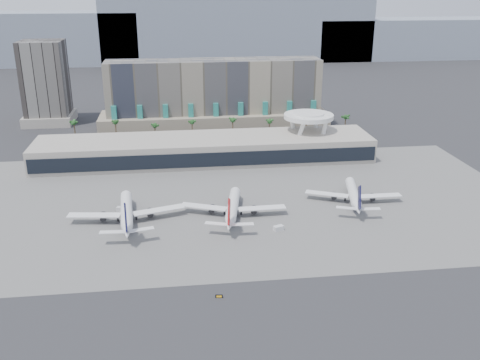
{
  "coord_description": "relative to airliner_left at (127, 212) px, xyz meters",
  "views": [
    {
      "loc": [
        -14.76,
        -151.08,
        86.69
      ],
      "look_at": [
        9.18,
        40.0,
        14.67
      ],
      "focal_mm": 40.0,
      "sensor_mm": 36.0,
      "label": 1
    }
  ],
  "objects": [
    {
      "name": "ground",
      "position": [
        34.55,
        -39.27,
        -4.0
      ],
      "size": [
        900.0,
        900.0,
        0.0
      ],
      "primitive_type": "plane",
      "color": "#232326",
      "rests_on": "ground"
    },
    {
      "name": "apron_pad",
      "position": [
        34.55,
        15.73,
        -3.97
      ],
      "size": [
        260.0,
        130.0,
        0.06
      ],
      "primitive_type": "cube",
      "color": "#5B5B59",
      "rests_on": "ground"
    },
    {
      "name": "mountain_ridge",
      "position": [
        62.43,
        430.73,
        25.89
      ],
      "size": [
        680.0,
        60.0,
        70.0
      ],
      "color": "gray",
      "rests_on": "ground"
    },
    {
      "name": "hotel",
      "position": [
        44.55,
        135.15,
        12.8
      ],
      "size": [
        140.0,
        30.0,
        42.0
      ],
      "color": "gray",
      "rests_on": "ground"
    },
    {
      "name": "office_tower",
      "position": [
        -60.45,
        160.73,
        18.93
      ],
      "size": [
        30.0,
        30.0,
        52.0
      ],
      "color": "black",
      "rests_on": "ground"
    },
    {
      "name": "terminal",
      "position": [
        34.55,
        70.57,
        2.51
      ],
      "size": [
        170.0,
        32.5,
        14.5
      ],
      "color": "#B8AFA1",
      "rests_on": "ground"
    },
    {
      "name": "saucer_structure",
      "position": [
        89.55,
        76.73,
        14.45
      ],
      "size": [
        26.0,
        26.0,
        21.89
      ],
      "color": "white",
      "rests_on": "ground"
    },
    {
      "name": "palm_row",
      "position": [
        41.55,
        105.73,
        6.49
      ],
      "size": [
        157.8,
        2.8,
        13.1
      ],
      "color": "brown",
      "rests_on": "ground"
    },
    {
      "name": "airliner_left",
      "position": [
        0.0,
        0.0,
        0.0
      ],
      "size": [
        44.54,
        45.99,
        15.87
      ],
      "rotation": [
        0.0,
        0.0,
        0.08
      ],
      "color": "white",
      "rests_on": "ground"
    },
    {
      "name": "airliner_centre",
      "position": [
        40.8,
        0.43,
        -0.24
      ],
      "size": [
        41.37,
        42.95,
        14.94
      ],
      "rotation": [
        0.0,
        0.0,
        -0.18
      ],
      "color": "white",
      "rests_on": "ground"
    },
    {
      "name": "airliner_right",
      "position": [
        92.14,
        7.7,
        -0.41
      ],
      "size": [
        39.19,
        40.74,
        14.24
      ],
      "rotation": [
        0.0,
        0.0,
        -0.22
      ],
      "color": "white",
      "rests_on": "ground"
    },
    {
      "name": "service_vehicle_a",
      "position": [
        -2.85,
        9.83,
        -3.05
      ],
      "size": [
        4.31,
        3.11,
        1.9
      ],
      "primitive_type": "cube",
      "rotation": [
        0.0,
        0.0,
        -0.35
      ],
      "color": "silver",
      "rests_on": "ground"
    },
    {
      "name": "service_vehicle_b",
      "position": [
        56.1,
        -15.04,
        -3.07
      ],
      "size": [
        4.11,
        3.18,
        1.86
      ],
      "primitive_type": "cube",
      "rotation": [
        0.0,
        0.0,
        0.35
      ],
      "color": "silver",
      "rests_on": "ground"
    },
    {
      "name": "taxiway_sign",
      "position": [
        30.35,
        -56.84,
        -3.52
      ],
      "size": [
        2.19,
        0.61,
        0.98
      ],
      "rotation": [
        0.0,
        0.0,
        -0.14
      ],
      "color": "black",
      "rests_on": "ground"
    }
  ]
}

